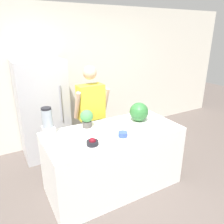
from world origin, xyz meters
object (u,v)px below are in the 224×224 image
(refrigerator, at_px, (43,110))
(bowl_small_blue, at_px, (123,134))
(person, at_px, (91,115))
(bowl_cream, at_px, (107,136))
(potted_plant, at_px, (87,118))
(blender, at_px, (48,123))
(bowl_cherries, at_px, (92,142))
(watermelon, at_px, (139,112))

(refrigerator, distance_m, bowl_small_blue, 1.72)
(person, bearing_deg, bowl_small_blue, -90.18)
(person, height_order, bowl_cream, person)
(potted_plant, bearing_deg, bowl_small_blue, -60.71)
(blender, bearing_deg, potted_plant, 0.14)
(bowl_cherries, relative_size, bowl_small_blue, 1.20)
(bowl_cream, bearing_deg, bowl_small_blue, -9.51)
(person, height_order, bowl_small_blue, person)
(person, xyz_separation_m, bowl_cherries, (-0.42, -0.98, 0.08))
(refrigerator, xyz_separation_m, potted_plant, (0.35, -1.11, 0.17))
(bowl_small_blue, distance_m, potted_plant, 0.57)
(bowl_cream, xyz_separation_m, bowl_small_blue, (0.20, -0.03, -0.02))
(refrigerator, height_order, potted_plant, refrigerator)
(person, distance_m, bowl_cream, 0.97)
(refrigerator, relative_size, bowl_cherries, 12.01)
(person, distance_m, blender, 0.96)
(watermelon, relative_size, potted_plant, 1.09)
(blender, bearing_deg, bowl_cream, -37.33)
(person, distance_m, bowl_cherries, 1.07)
(blender, xyz_separation_m, potted_plant, (0.53, 0.00, -0.04))
(bowl_small_blue, bearing_deg, bowl_cherries, -178.73)
(person, height_order, potted_plant, person)
(bowl_cream, distance_m, bowl_small_blue, 0.21)
(watermelon, bearing_deg, bowl_cream, -157.99)
(watermelon, relative_size, bowl_cherries, 1.92)
(refrigerator, bearing_deg, bowl_cherries, -82.66)
(watermelon, xyz_separation_m, blender, (-1.26, 0.19, 0.02))
(bowl_small_blue, bearing_deg, blender, 148.57)
(bowl_cherries, relative_size, bowl_cream, 1.04)
(watermelon, bearing_deg, potted_plant, 165.68)
(bowl_small_blue, xyz_separation_m, blender, (-0.80, 0.49, 0.14))
(potted_plant, bearing_deg, bowl_cherries, -106.26)
(bowl_small_blue, bearing_deg, potted_plant, 119.29)
(bowl_cherries, bearing_deg, blender, 127.29)
(person, bearing_deg, blender, -149.04)
(refrigerator, xyz_separation_m, blender, (-0.17, -1.11, 0.21))
(bowl_cherries, distance_m, potted_plant, 0.53)
(refrigerator, distance_m, blender, 1.14)
(bowl_small_blue, bearing_deg, watermelon, 33.30)
(bowl_small_blue, bearing_deg, refrigerator, 111.48)
(refrigerator, bearing_deg, bowl_cream, -74.80)
(watermelon, xyz_separation_m, bowl_cherries, (-0.88, -0.31, -0.12))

